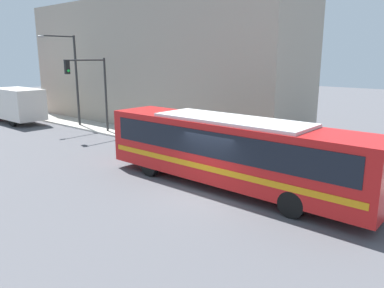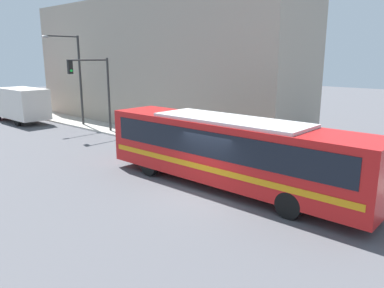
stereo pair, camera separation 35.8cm
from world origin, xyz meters
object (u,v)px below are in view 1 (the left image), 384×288
object	(u,v)px
fire_hydrant	(227,149)
street_lamp	(71,72)
delivery_truck	(15,104)
parking_meter	(158,129)
city_bus	(230,148)
traffic_light_pole	(92,82)
pedestrian_near_corner	(144,125)

from	to	relation	value
fire_hydrant	street_lamp	world-z (taller)	street_lamp
delivery_truck	parking_meter	world-z (taller)	delivery_truck
city_bus	traffic_light_pole	distance (m)	14.45
pedestrian_near_corner	fire_hydrant	bearing A→B (deg)	-94.26
city_bus	parking_meter	distance (m)	9.27
city_bus	delivery_truck	xyz separation A→B (m)	(1.51, 23.38, -0.16)
fire_hydrant	traffic_light_pole	distance (m)	11.58
parking_meter	pedestrian_near_corner	distance (m)	2.05
delivery_truck	pedestrian_near_corner	distance (m)	13.37
fire_hydrant	parking_meter	world-z (taller)	parking_meter
delivery_truck	fire_hydrant	distance (m)	20.62
fire_hydrant	parking_meter	size ratio (longest dim) A/B	0.61
traffic_light_pole	parking_meter	size ratio (longest dim) A/B	4.10
city_bus	fire_hydrant	size ratio (longest dim) A/B	15.61
traffic_light_pole	parking_meter	bearing A→B (deg)	-80.26
traffic_light_pole	fire_hydrant	bearing A→B (deg)	-85.01
delivery_truck	parking_meter	distance (m)	15.21
delivery_truck	street_lamp	world-z (taller)	street_lamp
street_lamp	parking_meter	bearing A→B (deg)	-88.88
parking_meter	delivery_truck	bearing A→B (deg)	99.06
fire_hydrant	city_bus	bearing A→B (deg)	-143.06
pedestrian_near_corner	delivery_truck	bearing A→B (deg)	102.74
city_bus	street_lamp	bearing A→B (deg)	78.28
traffic_light_pole	street_lamp	size ratio (longest dim) A/B	0.76
delivery_truck	pedestrian_near_corner	world-z (taller)	delivery_truck
delivery_truck	street_lamp	bearing A→B (deg)	-68.16
traffic_light_pole	pedestrian_near_corner	world-z (taller)	traffic_light_pole
traffic_light_pole	street_lamp	bearing A→B (deg)	78.61
city_bus	street_lamp	xyz separation A→B (m)	(3.71, 17.88, 2.59)
traffic_light_pole	parking_meter	world-z (taller)	traffic_light_pole
fire_hydrant	parking_meter	xyz separation A→B (m)	(0.00, 5.45, 0.48)
street_lamp	pedestrian_near_corner	size ratio (longest dim) A/B	4.30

